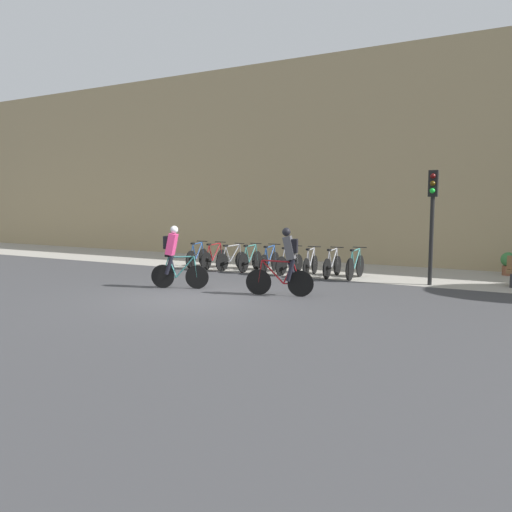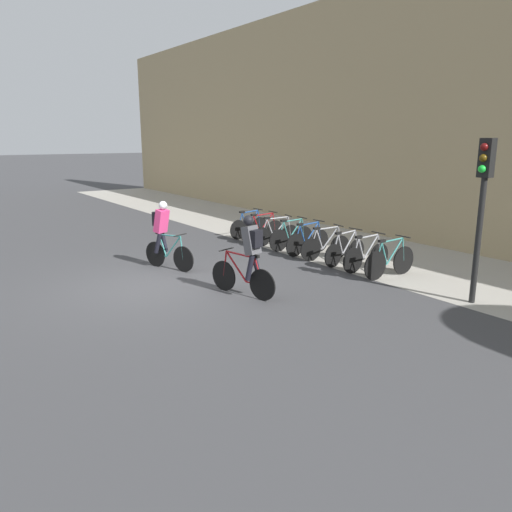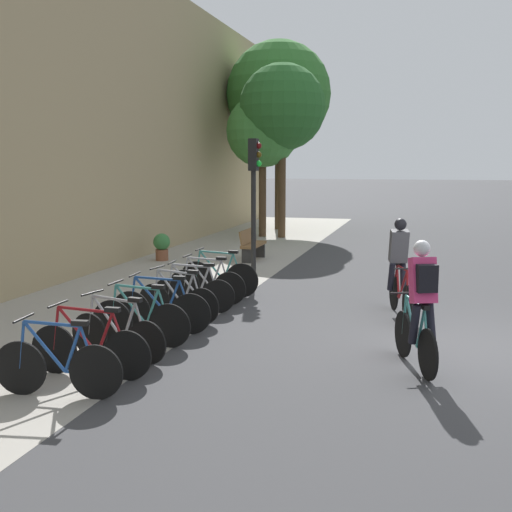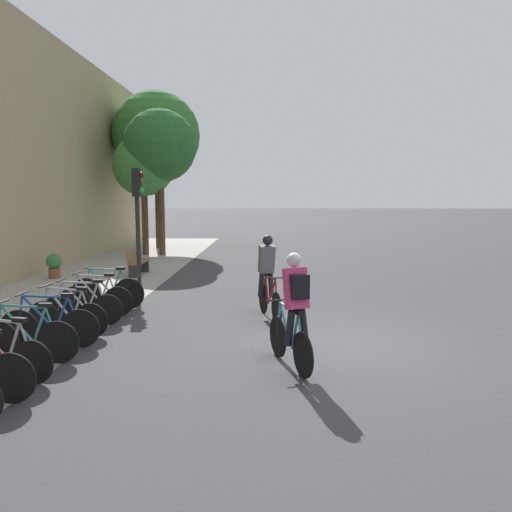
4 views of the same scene
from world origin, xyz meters
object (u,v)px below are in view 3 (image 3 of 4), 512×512
object	(u,v)px
parked_bike_0	(58,365)
parked_bike_7	(207,284)
parked_bike_3	(141,320)
bench	(252,244)
parked_bike_5	(178,300)
parked_bike_8	(219,276)
cyclist_grey	(399,264)
parked_bike_2	(118,333)
traffic_light_pole	(254,182)
potted_plant	(162,245)
parked_bike_1	(90,347)
parked_bike_6	(193,292)
parked_bike_4	(161,309)
cyclist_pink	(420,302)

from	to	relation	value
parked_bike_0	parked_bike_7	xyz separation A→B (m)	(5.34, -0.00, -0.00)
parked_bike_3	bench	world-z (taller)	parked_bike_3
parked_bike_5	parked_bike_8	world-z (taller)	parked_bike_8
cyclist_grey	parked_bike_2	size ratio (longest dim) A/B	1.10
parked_bike_0	parked_bike_8	bearing A→B (deg)	0.00
traffic_light_pole	potted_plant	world-z (taller)	traffic_light_pole
parked_bike_2	parked_bike_8	bearing A→B (deg)	0.02
parked_bike_0	parked_bike_7	distance (m)	5.34
parked_bike_3	traffic_light_pole	distance (m)	6.41
cyclist_grey	traffic_light_pole	world-z (taller)	traffic_light_pole
parked_bike_2	parked_bike_5	size ratio (longest dim) A/B	1.01
parked_bike_7	traffic_light_pole	world-z (taller)	traffic_light_pole
cyclist_grey	parked_bike_0	distance (m)	6.58
parked_bike_1	parked_bike_2	world-z (taller)	parked_bike_1
parked_bike_5	parked_bike_2	bearing A→B (deg)	-179.98
parked_bike_8	parked_bike_3	bearing A→B (deg)	-180.00
parked_bike_6	bench	size ratio (longest dim) A/B	1.10
potted_plant	parked_bike_4	bearing A→B (deg)	-156.79
parked_bike_5	traffic_light_pole	world-z (taller)	traffic_light_pole
parked_bike_5	traffic_light_pole	distance (m)	4.98
parked_bike_8	parked_bike_6	bearing A→B (deg)	-179.97
parked_bike_1	parked_bike_6	xyz separation A→B (m)	(3.81, 0.00, -0.01)
parked_bike_1	bench	xyz separation A→B (m)	(10.34, 0.66, 0.06)
bench	traffic_light_pole	bearing A→B (deg)	-163.60
parked_bike_2	parked_bike_8	distance (m)	4.58
parked_bike_5	potted_plant	xyz separation A→B (m)	(6.56, 3.14, 0.05)
parked_bike_7	parked_bike_8	world-z (taller)	parked_bike_8
parked_bike_0	traffic_light_pole	xyz separation A→B (m)	(8.40, -0.14, 1.93)
potted_plant	cyclist_pink	bearing A→B (deg)	-138.65
traffic_light_pole	potted_plant	distance (m)	4.27
bench	parked_bike_2	bearing A→B (deg)	-176.04
parked_bike_4	parked_bike_6	xyz separation A→B (m)	(1.52, 0.00, -0.02)
cyclist_pink	parked_bike_3	bearing A→B (deg)	87.51
parked_bike_0	parked_bike_1	distance (m)	0.76
parked_bike_4	parked_bike_8	size ratio (longest dim) A/B	0.99
cyclist_grey	parked_bike_8	xyz separation A→B (m)	(0.70, 3.71, -0.53)
parked_bike_4	potted_plant	distance (m)	7.96
parked_bike_7	traffic_light_pole	size ratio (longest dim) A/B	0.48
parked_bike_4	parked_bike_8	distance (m)	3.05
parked_bike_1	parked_bike_3	xyz separation A→B (m)	(1.52, 0.00, 0.00)
parked_bike_2	traffic_light_pole	xyz separation A→B (m)	(6.87, -0.13, 1.94)
cyclist_grey	parked_bike_7	size ratio (longest dim) A/B	1.10
traffic_light_pole	parked_bike_2	bearing A→B (deg)	178.88
bench	potted_plant	world-z (taller)	bench
parked_bike_4	traffic_light_pole	xyz separation A→B (m)	(5.35, -0.13, 1.93)
parked_bike_4	parked_bike_7	size ratio (longest dim) A/B	1.06
parked_bike_5	cyclist_pink	bearing A→B (deg)	-112.40
parked_bike_0	parked_bike_7	size ratio (longest dim) A/B	1.00
parked_bike_1	potted_plant	world-z (taller)	parked_bike_1
traffic_light_pole	bench	bearing A→B (deg)	16.40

